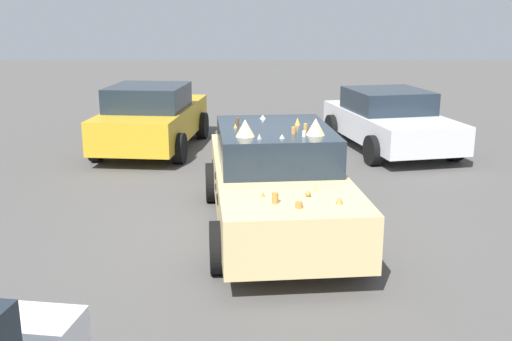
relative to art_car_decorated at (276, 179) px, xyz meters
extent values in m
plane|color=#514F4C|center=(-0.05, -0.01, -0.76)|extent=(60.00, 60.00, 0.00)
cube|color=#D8BC7F|center=(-0.05, -0.01, -0.13)|extent=(4.82, 2.22, 0.70)
cube|color=#1E2833|center=(0.18, 0.02, 0.48)|extent=(2.32, 1.83, 0.51)
cylinder|color=black|center=(-1.40, -1.05, -0.43)|extent=(0.68, 0.28, 0.66)
cylinder|color=black|center=(-1.58, 0.75, -0.43)|extent=(0.68, 0.28, 0.66)
cylinder|color=black|center=(1.48, -0.76, -0.43)|extent=(0.68, 0.28, 0.66)
cylinder|color=black|center=(1.30, 1.04, -0.43)|extent=(0.68, 0.28, 0.66)
ellipsoid|color=black|center=(0.35, -0.85, -0.15)|extent=(0.12, 0.03, 0.15)
ellipsoid|color=black|center=(0.00, 0.89, 0.05)|extent=(0.13, 0.03, 0.12)
ellipsoid|color=black|center=(1.58, 1.05, -0.16)|extent=(0.11, 0.03, 0.13)
ellipsoid|color=black|center=(-0.92, 0.80, -0.03)|extent=(0.19, 0.04, 0.14)
ellipsoid|color=black|center=(1.02, -0.79, -0.26)|extent=(0.18, 0.04, 0.15)
ellipsoid|color=black|center=(-0.71, 0.82, -0.05)|extent=(0.16, 0.04, 0.11)
ellipsoid|color=black|center=(-1.31, -1.02, 0.01)|extent=(0.17, 0.04, 0.11)
ellipsoid|color=black|center=(-0.16, 0.87, -0.08)|extent=(0.10, 0.03, 0.12)
ellipsoid|color=black|center=(-1.58, 0.73, -0.28)|extent=(0.15, 0.03, 0.13)
cone|color=#A87A38|center=(-1.82, -0.68, 0.26)|extent=(0.11, 0.11, 0.08)
cylinder|color=#A87A38|center=(-1.81, 0.07, 0.28)|extent=(0.11, 0.11, 0.13)
cone|color=#A87A38|center=(-1.56, 0.21, 0.25)|extent=(0.08, 0.08, 0.07)
sphere|color=#A87A38|center=(-1.56, -0.34, 0.26)|extent=(0.07, 0.07, 0.07)
cone|color=tan|center=(-1.33, -0.44, 0.29)|extent=(0.11, 0.11, 0.13)
cylinder|color=#A87A38|center=(-1.98, -0.20, 0.26)|extent=(0.10, 0.10, 0.07)
cylinder|color=#A87A38|center=(-0.07, -0.41, 0.79)|extent=(0.06, 0.06, 0.10)
cone|color=#A87A38|center=(0.12, 0.59, 0.77)|extent=(0.06, 0.06, 0.07)
cylinder|color=#51381E|center=(0.29, 0.57, 0.79)|extent=(0.05, 0.05, 0.12)
cone|color=gray|center=(-0.63, 0.25, 0.77)|extent=(0.06, 0.06, 0.08)
cone|color=gray|center=(-0.58, -0.06, 0.76)|extent=(0.09, 0.09, 0.05)
cone|color=silver|center=(0.89, 0.19, 0.76)|extent=(0.13, 0.13, 0.06)
cone|color=orange|center=(0.36, -0.32, 0.79)|extent=(0.11, 0.11, 0.11)
cylinder|color=#A87A38|center=(-0.31, -0.22, 0.78)|extent=(0.08, 0.08, 0.10)
cylinder|color=silver|center=(-0.49, -0.36, 0.78)|extent=(0.07, 0.07, 0.08)
cone|color=#D8BC7F|center=(-0.36, -0.52, 0.85)|extent=(0.26, 0.26, 0.23)
cone|color=#D8BC7F|center=(-0.46, 0.44, 0.85)|extent=(0.26, 0.26, 0.23)
cube|color=gold|center=(5.26, 2.69, -0.12)|extent=(4.34, 2.15, 0.71)
cube|color=#1E2833|center=(4.94, 2.72, 0.50)|extent=(1.93, 1.77, 0.53)
cylinder|color=black|center=(6.64, 3.46, -0.43)|extent=(0.67, 0.28, 0.65)
cylinder|color=black|center=(6.47, 1.67, -0.43)|extent=(0.67, 0.28, 0.65)
cylinder|color=black|center=(4.05, 3.71, -0.43)|extent=(0.67, 0.28, 0.65)
cylinder|color=black|center=(3.88, 1.92, -0.43)|extent=(0.67, 0.28, 0.65)
cube|color=silver|center=(5.20, -2.76, -0.19)|extent=(4.41, 2.65, 0.60)
cube|color=#1E2833|center=(5.38, -2.72, 0.36)|extent=(2.10, 2.01, 0.50)
cylinder|color=black|center=(4.15, -3.94, -0.44)|extent=(0.67, 0.35, 0.63)
cylinder|color=black|center=(3.76, -2.13, -0.44)|extent=(0.67, 0.35, 0.63)
cylinder|color=black|center=(6.65, -3.39, -0.44)|extent=(0.67, 0.35, 0.63)
cylinder|color=black|center=(6.25, -1.58, -0.44)|extent=(0.67, 0.35, 0.63)
camera|label=1|loc=(-8.54, 0.26, 2.42)|focal=42.63mm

